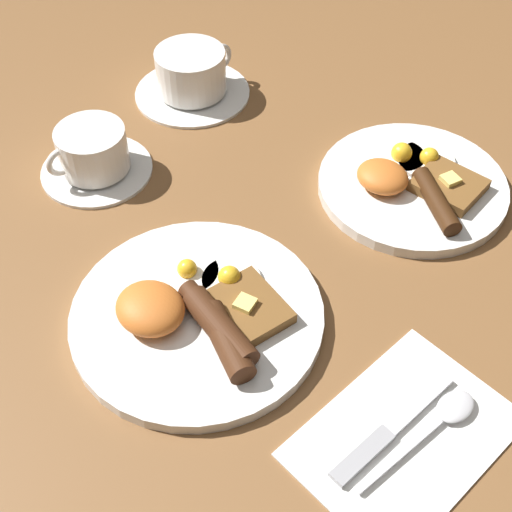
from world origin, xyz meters
name	(u,v)px	position (x,y,z in m)	size (l,w,h in m)	color
ground_plane	(198,320)	(0.00, 0.00, 0.00)	(3.00, 3.00, 0.00)	brown
breakfast_plate_near	(198,315)	(0.00, 0.00, 0.01)	(0.27, 0.27, 0.05)	white
breakfast_plate_far	(413,183)	(0.06, 0.33, 0.01)	(0.24, 0.24, 0.04)	white
teacup_near	(93,154)	(-0.27, 0.09, 0.03)	(0.14, 0.14, 0.07)	white
teacup_far	(192,76)	(-0.29, 0.29, 0.03)	(0.17, 0.17, 0.07)	white
napkin	(404,436)	(0.24, 0.03, 0.00)	(0.15, 0.21, 0.01)	white
knife	(388,432)	(0.23, 0.02, 0.01)	(0.04, 0.16, 0.01)	silver
spoon	(443,417)	(0.26, 0.07, 0.01)	(0.04, 0.16, 0.01)	silver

